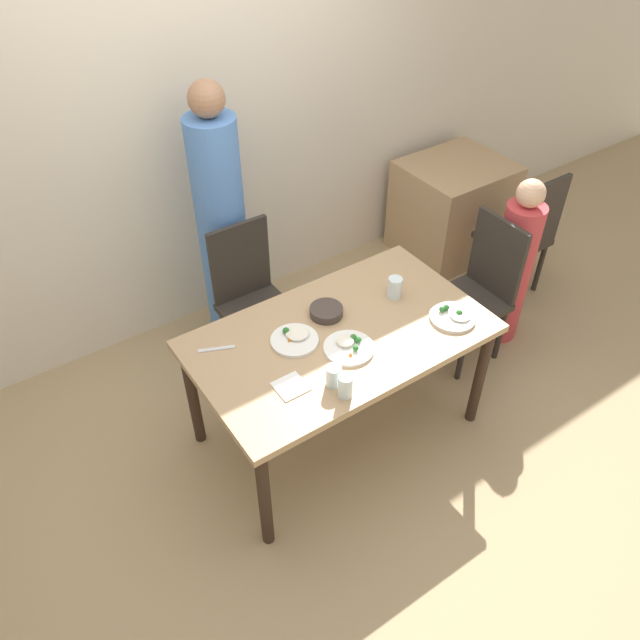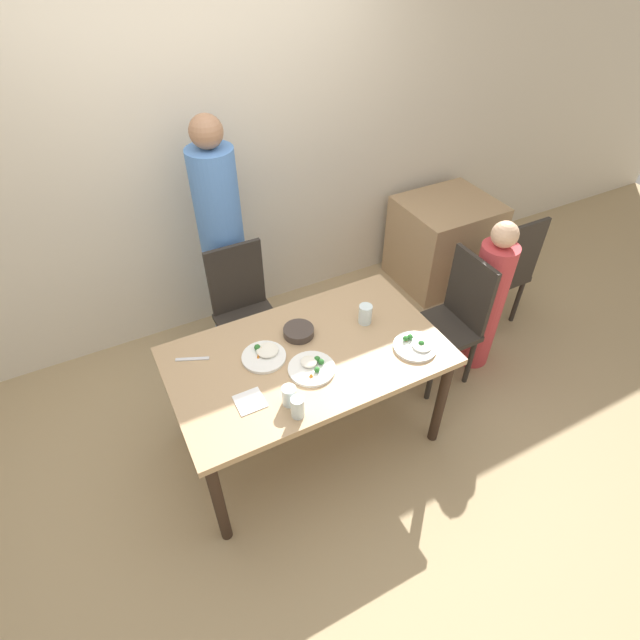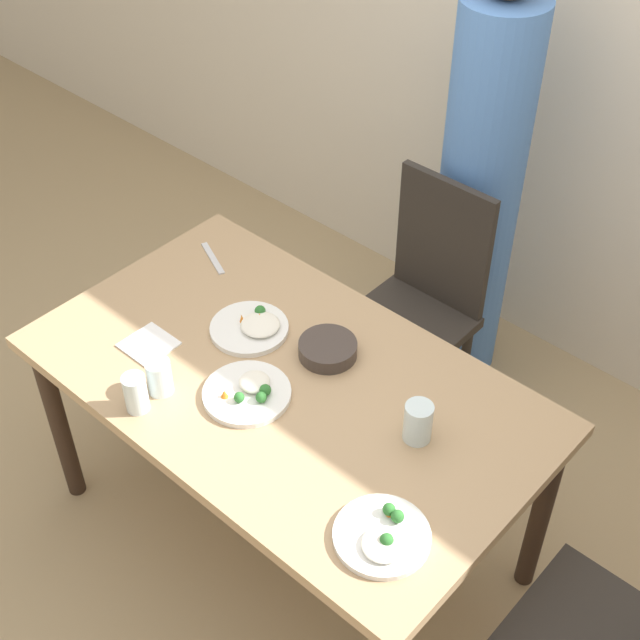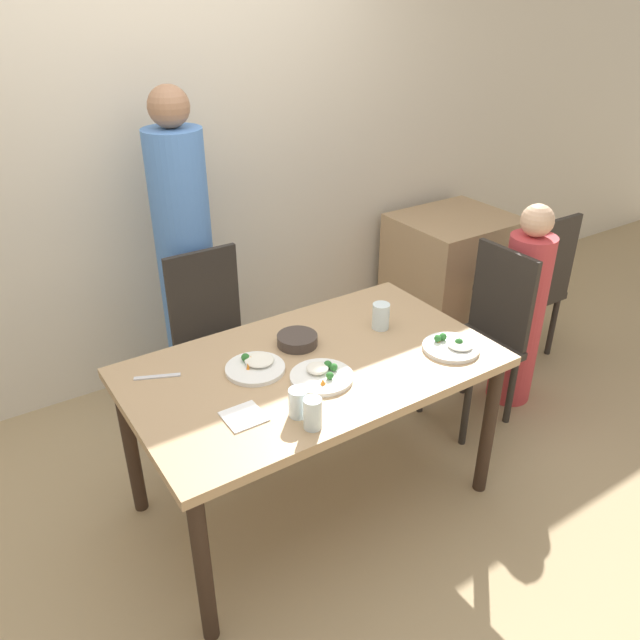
# 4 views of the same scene
# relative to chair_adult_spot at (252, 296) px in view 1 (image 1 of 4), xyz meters

# --- Properties ---
(ground_plane) EXTENTS (10.00, 10.00, 0.00)m
(ground_plane) POSITION_rel_chair_adult_spot_xyz_m (0.09, -0.78, -0.50)
(ground_plane) COLOR tan
(wall_back) EXTENTS (10.00, 0.06, 2.70)m
(wall_back) POSITION_rel_chair_adult_spot_xyz_m (0.09, 0.66, 0.85)
(wall_back) COLOR beige
(wall_back) RESTS_ON ground_plane
(dining_table) EXTENTS (1.49, 0.88, 0.74)m
(dining_table) POSITION_rel_chair_adult_spot_xyz_m (0.09, -0.78, 0.16)
(dining_table) COLOR tan
(dining_table) RESTS_ON ground_plane
(chair_adult_spot) EXTENTS (0.40, 0.40, 0.94)m
(chair_adult_spot) POSITION_rel_chair_adult_spot_xyz_m (0.00, 0.00, 0.00)
(chair_adult_spot) COLOR #2D2823
(chair_adult_spot) RESTS_ON ground_plane
(chair_child_spot) EXTENTS (0.40, 0.40, 0.94)m
(chair_child_spot) POSITION_rel_chair_adult_spot_xyz_m (1.18, -0.71, 0.00)
(chair_child_spot) COLOR #2D2823
(chair_child_spot) RESTS_ON ground_plane
(person_adult) EXTENTS (0.29, 0.29, 1.69)m
(person_adult) POSITION_rel_chair_adult_spot_xyz_m (-0.00, 0.31, 0.30)
(person_adult) COLOR #5184D1
(person_adult) RESTS_ON ground_plane
(person_child) EXTENTS (0.24, 0.24, 1.14)m
(person_child) POSITION_rel_chair_adult_spot_xyz_m (1.46, -0.71, 0.04)
(person_child) COLOR #C63D42
(person_child) RESTS_ON ground_plane
(bowl_curry) EXTENTS (0.17, 0.17, 0.05)m
(bowl_curry) POSITION_rel_chair_adult_spot_xyz_m (0.11, -0.62, 0.27)
(bowl_curry) COLOR #3D332D
(bowl_curry) RESTS_ON dining_table
(plate_rice_adult) EXTENTS (0.24, 0.24, 0.05)m
(plate_rice_adult) POSITION_rel_chair_adult_spot_xyz_m (-0.13, -0.70, 0.26)
(plate_rice_adult) COLOR white
(plate_rice_adult) RESTS_ON dining_table
(plate_rice_child) EXTENTS (0.24, 0.24, 0.05)m
(plate_rice_child) POSITION_rel_chair_adult_spot_xyz_m (0.64, -1.02, 0.26)
(plate_rice_child) COLOR white
(plate_rice_child) RESTS_ON dining_table
(plate_noodles) EXTENTS (0.25, 0.25, 0.05)m
(plate_noodles) POSITION_rel_chair_adult_spot_xyz_m (0.06, -0.90, 0.26)
(plate_noodles) COLOR white
(plate_noodles) RESTS_ON dining_table
(glass_water_tall) EXTENTS (0.07, 0.07, 0.11)m
(glass_water_tall) POSITION_rel_chair_adult_spot_xyz_m (-0.14, -1.05, 0.30)
(glass_water_tall) COLOR silver
(glass_water_tall) RESTS_ON dining_table
(glass_water_short) EXTENTS (0.08, 0.08, 0.12)m
(glass_water_short) POSITION_rel_chair_adult_spot_xyz_m (0.50, -0.70, 0.30)
(glass_water_short) COLOR silver
(glass_water_short) RESTS_ON dining_table
(glass_water_center) EXTENTS (0.07, 0.07, 0.12)m
(glass_water_center) POSITION_rel_chair_adult_spot_xyz_m (-0.14, -1.13, 0.30)
(glass_water_center) COLOR silver
(glass_water_center) RESTS_ON dining_table
(napkin_folded) EXTENTS (0.14, 0.14, 0.01)m
(napkin_folded) POSITION_rel_chair_adult_spot_xyz_m (-0.31, -0.95, 0.24)
(napkin_folded) COLOR white
(napkin_folded) RESTS_ON dining_table
(fork_steel) EXTENTS (0.17, 0.09, 0.01)m
(fork_steel) POSITION_rel_chair_adult_spot_xyz_m (-0.48, -0.54, 0.24)
(fork_steel) COLOR silver
(fork_steel) RESTS_ON dining_table
(background_table) EXTENTS (0.75, 0.65, 0.73)m
(background_table) POSITION_rel_chair_adult_spot_xyz_m (1.87, 0.22, -0.13)
(background_table) COLOR tan
(background_table) RESTS_ON ground_plane
(chair_background) EXTENTS (0.40, 0.40, 0.94)m
(chair_background) POSITION_rel_chair_adult_spot_xyz_m (1.87, -0.45, 0.00)
(chair_background) COLOR #2D2823
(chair_background) RESTS_ON ground_plane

